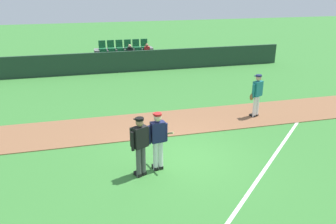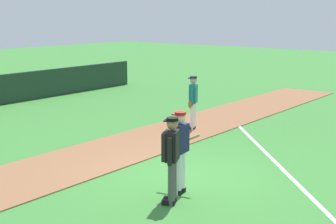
{
  "view_description": "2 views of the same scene",
  "coord_description": "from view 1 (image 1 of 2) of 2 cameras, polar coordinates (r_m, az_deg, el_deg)",
  "views": [
    {
      "loc": [
        -2.71,
        -8.96,
        5.11
      ],
      "look_at": [
        0.02,
        1.66,
        0.93
      ],
      "focal_mm": 36.29,
      "sensor_mm": 36.0,
      "label": 1
    },
    {
      "loc": [
        -8.39,
        -6.2,
        3.72
      ],
      "look_at": [
        0.76,
        1.12,
        1.29
      ],
      "focal_mm": 50.81,
      "sensor_mm": 36.0,
      "label": 2
    }
  ],
  "objects": [
    {
      "name": "infield_dirt_path",
      "position": [
        13.14,
        -1.36,
        -1.94
      ],
      "size": [
        28.0,
        2.49,
        0.03
      ],
      "primitive_type": "cube",
      "color": "brown",
      "rests_on": "ground"
    },
    {
      "name": "dugout_fence",
      "position": [
        21.01,
        -6.72,
        8.43
      ],
      "size": [
        20.0,
        0.16,
        1.26
      ],
      "primitive_type": "cube",
      "color": "#1E3828",
      "rests_on": "ground"
    },
    {
      "name": "batter_navy_jersey",
      "position": [
        9.64,
        -1.69,
        -4.59
      ],
      "size": [
        0.72,
        0.75,
        1.76
      ],
      "color": "white",
      "rests_on": "ground"
    },
    {
      "name": "stadium_bleachers",
      "position": [
        22.44,
        -7.2,
        8.84
      ],
      "size": [
        3.9,
        2.1,
        1.65
      ],
      "color": "slate",
      "rests_on": "ground"
    },
    {
      "name": "umpire_home_plate",
      "position": [
        9.35,
        -4.75,
        -5.29
      ],
      "size": [
        0.54,
        0.44,
        1.76
      ],
      "color": "#4C4C4C",
      "rests_on": "ground"
    },
    {
      "name": "runner_teal_jersey",
      "position": [
        13.95,
        14.68,
        2.88
      ],
      "size": [
        0.65,
        0.42,
        1.76
      ],
      "color": "white",
      "rests_on": "ground"
    },
    {
      "name": "foul_line_chalk",
      "position": [
        11.41,
        17.6,
        -6.77
      ],
      "size": [
        8.75,
        8.36,
        0.01
      ],
      "primitive_type": "cube",
      "rotation": [
        0.0,
        0.0,
        0.76
      ],
      "color": "white",
      "rests_on": "ground"
    },
    {
      "name": "ground_plane",
      "position": [
        10.66,
        2.15,
        -7.78
      ],
      "size": [
        80.0,
        80.0,
        0.0
      ],
      "primitive_type": "plane",
      "color": "#387A33"
    }
  ]
}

